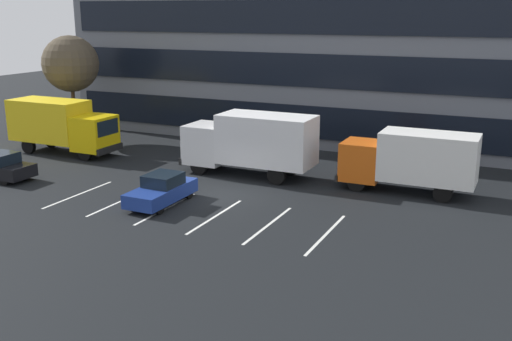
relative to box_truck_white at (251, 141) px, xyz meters
The scene contains 8 objects.
ground_plane 5.09m from the box_truck_white, 87.13° to the right, with size 120.00×120.00×0.00m, color black.
office_building 15.00m from the box_truck_white, 89.00° to the left, with size 40.39×10.51×18.00m.
lot_markings 7.69m from the box_truck_white, 88.20° to the right, with size 14.14×5.40×0.01m.
box_truck_white is the anchor object (origin of this frame).
box_truck_orange 9.29m from the box_truck_white, ahead, with size 7.26×2.40×3.36m.
box_truck_yellow_all 14.38m from the box_truck_white, behind, with size 7.89×2.61×3.66m.
sedan_navy 7.18m from the box_truck_white, 104.75° to the right, with size 1.80×4.30×1.54m.
bare_tree 17.57m from the box_truck_white, 167.27° to the left, with size 4.19×4.19×7.86m.
Camera 1 is at (14.68, -26.49, 9.54)m, focal length 41.82 mm.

